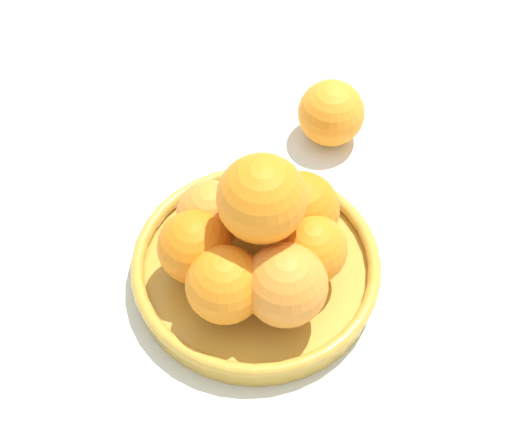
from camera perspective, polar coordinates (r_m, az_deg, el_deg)
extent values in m
plane|color=silver|center=(0.84, 0.00, -4.11)|extent=(4.00, 4.00, 0.00)
cylinder|color=gold|center=(0.83, 0.00, -3.76)|extent=(0.23, 0.23, 0.02)
torus|color=gold|center=(0.82, 0.00, -3.15)|extent=(0.24, 0.24, 0.01)
sphere|color=orange|center=(0.81, 3.01, 0.46)|extent=(0.07, 0.07, 0.07)
sphere|color=orange|center=(0.82, -0.27, 1.46)|extent=(0.07, 0.07, 0.07)
sphere|color=orange|center=(0.81, -3.05, 0.14)|extent=(0.07, 0.07, 0.07)
sphere|color=orange|center=(0.78, -4.13, -2.04)|extent=(0.07, 0.07, 0.07)
sphere|color=orange|center=(0.76, -2.09, -4.57)|extent=(0.07, 0.07, 0.07)
sphere|color=orange|center=(0.75, 1.98, -4.59)|extent=(0.08, 0.08, 0.08)
sphere|color=orange|center=(0.78, 3.74, -2.19)|extent=(0.07, 0.07, 0.07)
sphere|color=orange|center=(0.74, 0.46, 1.34)|extent=(0.08, 0.08, 0.08)
sphere|color=orange|center=(0.93, 4.85, 6.95)|extent=(0.07, 0.07, 0.07)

